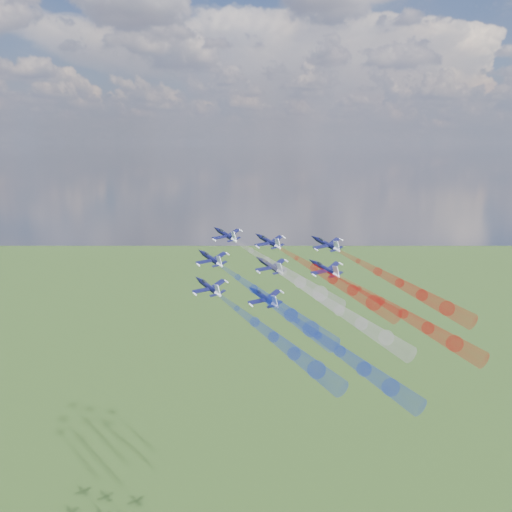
% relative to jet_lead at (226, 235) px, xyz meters
% --- Properties ---
extents(jet_lead, '(15.04, 14.47, 7.64)m').
position_rel_jet_lead_xyz_m(jet_lead, '(0.00, 0.00, 0.00)').
color(jet_lead, black).
extents(trail_lead, '(35.61, 25.97, 14.10)m').
position_rel_jet_lead_xyz_m(trail_lead, '(20.71, -13.60, -6.01)').
color(trail_lead, white).
extents(jet_inner_left, '(15.04, 14.47, 7.64)m').
position_rel_jet_lead_xyz_m(jet_inner_left, '(1.67, -14.27, -4.02)').
color(jet_inner_left, black).
extents(trail_inner_left, '(35.61, 25.97, 14.10)m').
position_rel_jet_lead_xyz_m(trail_inner_left, '(22.38, -27.86, -10.03)').
color(trail_inner_left, blue).
extents(jet_inner_right, '(15.04, 14.47, 7.64)m').
position_rel_jet_lead_xyz_m(jet_inner_right, '(12.35, 0.48, -1.28)').
color(jet_inner_right, black).
extents(trail_inner_right, '(35.61, 25.97, 14.10)m').
position_rel_jet_lead_xyz_m(trail_inner_right, '(33.06, -13.12, -7.29)').
color(trail_inner_right, red).
extents(jet_outer_left, '(15.04, 14.47, 7.64)m').
position_rel_jet_lead_xyz_m(jet_outer_left, '(5.34, -24.33, -8.84)').
color(jet_outer_left, black).
extents(trail_outer_left, '(35.61, 25.97, 14.10)m').
position_rel_jet_lead_xyz_m(trail_outer_left, '(26.05, -37.92, -14.85)').
color(trail_outer_left, blue).
extents(jet_center_third, '(15.04, 14.47, 7.64)m').
position_rel_jet_lead_xyz_m(jet_center_third, '(16.55, -11.09, -5.48)').
color(jet_center_third, black).
extents(trail_center_third, '(35.61, 25.97, 14.10)m').
position_rel_jet_lead_xyz_m(trail_center_third, '(37.26, -24.69, -11.49)').
color(trail_center_third, white).
extents(jet_outer_right, '(15.04, 14.47, 7.64)m').
position_rel_jet_lead_xyz_m(jet_outer_right, '(27.95, 2.15, -1.38)').
color(jet_outer_right, black).
extents(trail_outer_right, '(35.61, 25.97, 14.10)m').
position_rel_jet_lead_xyz_m(trail_outer_right, '(48.67, -11.44, -7.39)').
color(trail_outer_right, red).
extents(jet_rear_left, '(15.04, 14.47, 7.64)m').
position_rel_jet_lead_xyz_m(jet_rear_left, '(19.53, -24.80, -10.13)').
color(jet_rear_left, black).
extents(trail_rear_left, '(35.61, 25.97, 14.10)m').
position_rel_jet_lead_xyz_m(trail_rear_left, '(40.24, -38.39, -16.14)').
color(trail_rear_left, blue).
extents(jet_rear_right, '(15.04, 14.47, 7.64)m').
position_rel_jet_lead_xyz_m(jet_rear_right, '(30.19, -8.78, -5.77)').
color(jet_rear_right, black).
extents(trail_rear_right, '(35.61, 25.97, 14.10)m').
position_rel_jet_lead_xyz_m(trail_rear_right, '(50.91, -22.37, -11.78)').
color(trail_rear_right, red).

